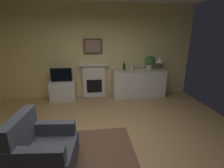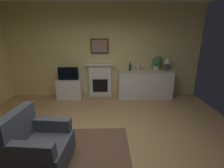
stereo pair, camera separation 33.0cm
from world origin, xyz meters
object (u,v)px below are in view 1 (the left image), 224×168
Objects in this scene: wine_glass_center at (141,66)px; potted_plant_small at (150,61)px; wine_glass_left at (137,66)px; sideboard_cabinet at (139,83)px; wine_bottle at (124,67)px; framed_picture at (93,46)px; tv_cabinet at (63,91)px; tv_set at (61,75)px; armchair at (42,149)px; wine_glass_right at (143,66)px; fireplace_unit at (94,81)px; table_lamp at (159,61)px; vase_decorative at (132,66)px.

potted_plant_small is (0.32, 0.06, 0.13)m from wine_glass_center.
wine_glass_left is 0.38× the size of potted_plant_small.
wine_bottle is (-0.50, -0.02, 0.56)m from sideboard_cabinet.
tv_cabinet is at bearing -167.99° from framed_picture.
wine_glass_center is 0.27× the size of tv_set.
sideboard_cabinet is at bearing 50.84° from armchair.
potted_plant_small is at bearing 4.68° from wine_bottle.
wine_glass_right reaches higher than tv_set.
wine_glass_center reaches higher than armchair.
fireplace_unit is 1.45m from wine_glass_left.
fireplace_unit is 2.75× the size of table_lamp.
tv_set reaches higher than armchair.
potted_plant_small is (2.76, 0.05, 0.34)m from tv_set.
potted_plant_small is at bearing 47.28° from armchair.
wine_bottle reaches higher than tv_set.
fireplace_unit is at bearing 167.86° from wine_bottle.
table_lamp is 2.42× the size of wine_glass_left.
sideboard_cabinet is at bearing -8.80° from framed_picture.
tv_set is 2.80m from armchair.
framed_picture reaches higher than wine_glass_center.
wine_glass_center is (-0.61, -0.01, -0.16)m from table_lamp.
vase_decorative is at bearing -168.74° from sideboard_cabinet.
tv_set is at bearing -179.81° from sideboard_cabinet.
framed_picture is (-0.00, 0.05, 1.08)m from fireplace_unit.
wine_glass_left is at bearing 176.13° from wine_glass_center.
framed_picture is at bearing 174.32° from potted_plant_small.
fireplace_unit is at bearing 74.44° from armchair.
sideboard_cabinet is (1.44, -0.22, -1.18)m from framed_picture.
framed_picture is 1.87m from sideboard_cabinet.
wine_bottle is 1.03× the size of vase_decorative.
potted_plant_small reaches higher than wine_bottle.
tv_cabinet is (-1.91, 0.04, -0.70)m from wine_bottle.
framed_picture is 3.33× the size of wine_glass_left.
wine_glass_right is at bearing 24.94° from wine_glass_center.
wine_glass_left is 3.58m from armchair.
wine_glass_right is 0.40m from vase_decorative.
potted_plant_small is (0.59, 0.10, 0.12)m from vase_decorative.
wine_glass_center reaches higher than sideboard_cabinet.
wine_glass_left is at bearing -176.88° from sideboard_cabinet.
wine_bottle is at bearing -174.36° from wine_glass_right.
sideboard_cabinet is at bearing 3.12° from wine_glass_left.
fireplace_unit is 1.06m from wine_bottle.
framed_picture is at bearing 173.35° from wine_glass_right.
table_lamp is at bearing -6.13° from framed_picture.
table_lamp is 0.53m from wine_glass_right.
vase_decorative is (-0.89, -0.05, -0.14)m from table_lamp.
fireplace_unit reaches higher than wine_glass_left.
tv_cabinet is (-2.44, 0.03, -0.72)m from wine_glass_center.
armchair reaches higher than tv_cabinet.
tv_set is at bearing -179.91° from wine_glass_left.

